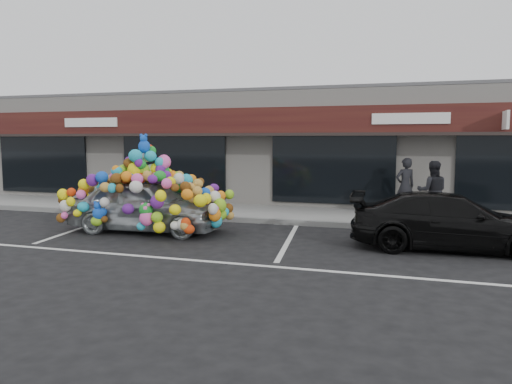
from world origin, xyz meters
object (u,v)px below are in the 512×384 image
(black_sedan, at_px, (451,221))
(pedestrian_a, at_px, (405,186))
(pedestrian_b, at_px, (432,191))
(toy_car, at_px, (146,199))

(black_sedan, height_order, pedestrian_a, pedestrian_a)
(black_sedan, relative_size, pedestrian_b, 2.56)
(toy_car, xyz_separation_m, black_sedan, (7.67, 0.16, -0.25))
(pedestrian_a, distance_m, pedestrian_b, 1.49)
(pedestrian_a, relative_size, pedestrian_b, 1.02)
(pedestrian_a, xyz_separation_m, pedestrian_b, (0.77, -1.28, -0.02))
(toy_car, bearing_deg, pedestrian_a, -58.66)
(black_sedan, bearing_deg, pedestrian_b, 2.49)
(pedestrian_a, bearing_deg, toy_car, 3.05)
(toy_car, height_order, pedestrian_b, toy_car)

